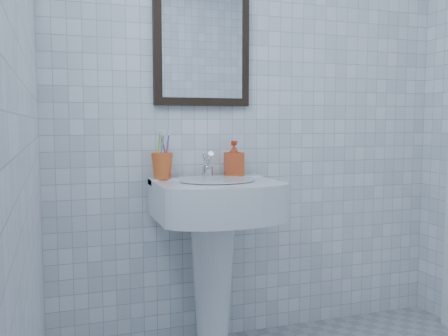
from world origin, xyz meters
name	(u,v)px	position (x,y,z in m)	size (l,w,h in m)	color
wall_back	(256,105)	(0.00, 1.20, 1.25)	(2.20, 0.02, 2.50)	white
wall_left	(22,82)	(-1.10, 0.00, 1.25)	(0.02, 2.40, 2.50)	white
washbasin	(214,237)	(-0.31, 0.99, 0.60)	(0.58, 0.42, 0.89)	white
faucet	(208,167)	(-0.31, 1.09, 0.93)	(0.05, 0.12, 0.13)	silver
toothbrush_cup	(162,166)	(-0.54, 1.10, 0.95)	(0.11, 0.11, 0.13)	orange
soap_dispenser	(234,158)	(-0.16, 1.11, 0.97)	(0.08, 0.08, 0.18)	red
wall_mirror	(202,44)	(-0.31, 1.18, 1.55)	(0.50, 0.04, 0.62)	black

